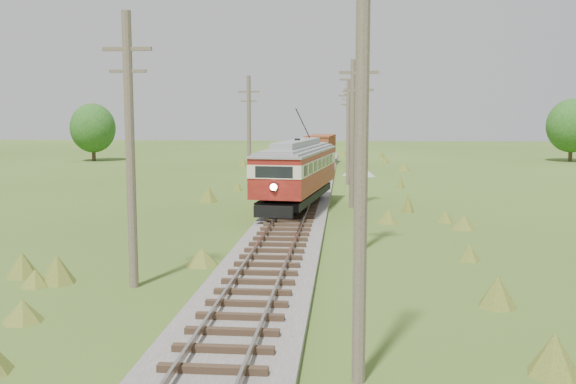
# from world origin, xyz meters

# --- Properties ---
(railbed_main) EXTENTS (3.60, 96.00, 0.57)m
(railbed_main) POSITION_xyz_m (0.00, 34.00, 0.19)
(railbed_main) COLOR #605B54
(railbed_main) RESTS_ON ground
(streetcar) EXTENTS (4.26, 12.20, 5.52)m
(streetcar) POSITION_xyz_m (-0.00, 28.99, 2.58)
(streetcar) COLOR black
(streetcar) RESTS_ON ground
(gondola) EXTENTS (3.37, 8.55, 2.78)m
(gondola) POSITION_xyz_m (0.00, 65.01, 2.06)
(gondola) COLOR black
(gondola) RESTS_ON ground
(gravel_pile) EXTENTS (3.05, 3.24, 1.11)m
(gravel_pile) POSITION_xyz_m (4.15, 51.92, 0.52)
(gravel_pile) COLOR gray
(gravel_pile) RESTS_ON ground
(utility_pole_r_1) EXTENTS (0.30, 0.30, 8.80)m
(utility_pole_r_1) POSITION_xyz_m (3.10, 5.00, 4.40)
(utility_pole_r_1) COLOR brown
(utility_pole_r_1) RESTS_ON ground
(utility_pole_r_2) EXTENTS (1.60, 0.30, 8.60)m
(utility_pole_r_2) POSITION_xyz_m (3.30, 18.00, 4.42)
(utility_pole_r_2) COLOR brown
(utility_pole_r_2) RESTS_ON ground
(utility_pole_r_3) EXTENTS (1.60, 0.30, 9.00)m
(utility_pole_r_3) POSITION_xyz_m (3.20, 31.00, 4.63)
(utility_pole_r_3) COLOR brown
(utility_pole_r_3) RESTS_ON ground
(utility_pole_r_4) EXTENTS (1.60, 0.30, 8.40)m
(utility_pole_r_4) POSITION_xyz_m (3.00, 44.00, 4.32)
(utility_pole_r_4) COLOR brown
(utility_pole_r_4) RESTS_ON ground
(utility_pole_r_5) EXTENTS (1.60, 0.30, 8.90)m
(utility_pole_r_5) POSITION_xyz_m (3.40, 57.00, 4.58)
(utility_pole_r_5) COLOR brown
(utility_pole_r_5) RESTS_ON ground
(utility_pole_r_6) EXTENTS (1.60, 0.30, 8.70)m
(utility_pole_r_6) POSITION_xyz_m (3.20, 70.00, 4.47)
(utility_pole_r_6) COLOR brown
(utility_pole_r_6) RESTS_ON ground
(utility_pole_l_a) EXTENTS (1.60, 0.30, 9.00)m
(utility_pole_l_a) POSITION_xyz_m (-4.20, 12.00, 4.63)
(utility_pole_l_a) COLOR brown
(utility_pole_l_a) RESTS_ON ground
(utility_pole_l_b) EXTENTS (1.60, 0.30, 8.60)m
(utility_pole_l_b) POSITION_xyz_m (-4.50, 40.00, 4.42)
(utility_pole_l_b) COLOR brown
(utility_pole_l_b) RESTS_ON ground
(tree_mid_a) EXTENTS (5.46, 5.46, 7.03)m
(tree_mid_a) POSITION_xyz_m (-28.00, 68.00, 4.02)
(tree_mid_a) COLOR #38281C
(tree_mid_a) RESTS_ON ground
(tree_mid_b) EXTENTS (5.88, 5.88, 7.57)m
(tree_mid_b) POSITION_xyz_m (30.00, 72.00, 4.33)
(tree_mid_b) COLOR #38281C
(tree_mid_b) RESTS_ON ground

